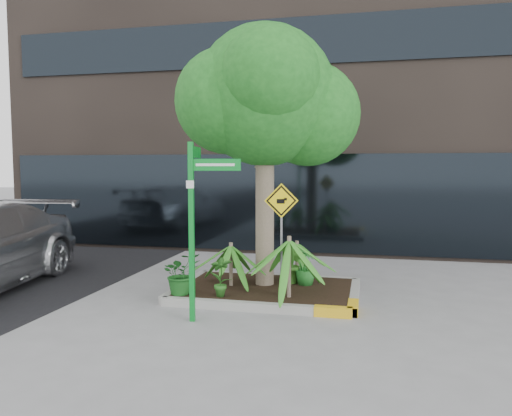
# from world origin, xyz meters

# --- Properties ---
(ground) EXTENTS (80.00, 80.00, 0.00)m
(ground) POSITION_xyz_m (0.00, 0.00, 0.00)
(ground) COLOR gray
(ground) RESTS_ON ground
(building) EXTENTS (18.00, 8.00, 15.00)m
(building) POSITION_xyz_m (0.50, 8.50, 7.50)
(building) COLOR #2D2621
(building) RESTS_ON ground
(planter) EXTENTS (3.35, 2.36, 0.15)m
(planter) POSITION_xyz_m (0.23, 0.27, 0.10)
(planter) COLOR #9E9E99
(planter) RESTS_ON ground
(tree) EXTENTS (3.35, 2.97, 5.03)m
(tree) POSITION_xyz_m (0.11, 0.54, 3.67)
(tree) COLOR gray
(tree) RESTS_ON ground
(palm_front) EXTENTS (1.18, 1.18, 1.31)m
(palm_front) POSITION_xyz_m (0.72, -0.33, 1.13)
(palm_front) COLOR gray
(palm_front) RESTS_ON ground
(palm_left) EXTENTS (0.91, 0.91, 1.01)m
(palm_left) POSITION_xyz_m (-0.47, 0.25, 0.91)
(palm_left) COLOR gray
(palm_left) RESTS_ON ground
(palm_back) EXTENTS (0.84, 0.84, 0.93)m
(palm_back) POSITION_xyz_m (0.63, 1.19, 0.84)
(palm_back) COLOR gray
(palm_back) RESTS_ON ground
(shrub_a) EXTENTS (0.93, 0.93, 0.73)m
(shrub_a) POSITION_xyz_m (-1.15, -0.55, 0.52)
(shrub_a) COLOR #17531A
(shrub_a) RESTS_ON planter
(shrub_b) EXTENTS (0.45, 0.45, 0.70)m
(shrub_b) POSITION_xyz_m (0.87, 0.63, 0.50)
(shrub_b) COLOR #217125
(shrub_b) RESTS_ON planter
(shrub_c) EXTENTS (0.50, 0.50, 0.71)m
(shrub_c) POSITION_xyz_m (-0.42, -0.55, 0.50)
(shrub_c) COLOR #29661F
(shrub_c) RESTS_ON planter
(shrub_d) EXTENTS (0.59, 0.59, 0.76)m
(shrub_d) POSITION_xyz_m (0.63, 0.65, 0.53)
(shrub_d) COLOR #306C1F
(shrub_d) RESTS_ON planter
(street_sign_post) EXTENTS (0.87, 0.80, 2.74)m
(street_sign_post) POSITION_xyz_m (-0.56, -1.44, 1.70)
(street_sign_post) COLOR #0C8427
(street_sign_post) RESTS_ON ground
(cattle_sign) EXTENTS (0.56, 0.23, 1.94)m
(cattle_sign) POSITION_xyz_m (0.56, -0.20, 1.46)
(cattle_sign) COLOR slate
(cattle_sign) RESTS_ON ground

